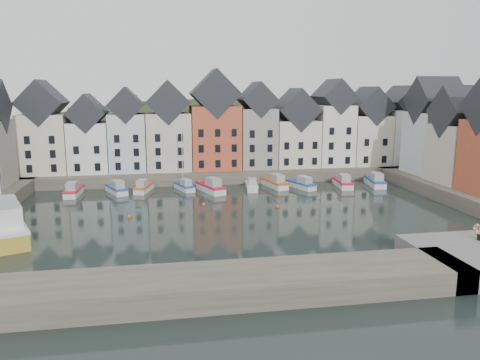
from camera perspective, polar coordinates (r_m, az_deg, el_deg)
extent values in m
plane|color=black|center=(59.43, 0.12, -4.82)|extent=(260.00, 260.00, 0.00)
cube|color=#4D463B|center=(88.20, -3.22, 1.06)|extent=(90.00, 16.00, 2.00)
cube|color=#4D463B|center=(37.54, -9.44, -13.04)|extent=(50.00, 6.00, 2.00)
ellipsoid|color=black|center=(117.83, -4.58, -5.91)|extent=(153.60, 70.40, 64.00)
sphere|color=#173316|center=(107.60, -12.02, 6.77)|extent=(5.77, 5.77, 5.77)
sphere|color=#173316|center=(122.37, 6.78, 7.14)|extent=(5.27, 5.27, 5.27)
sphere|color=#173316|center=(118.40, 10.93, 6.78)|extent=(5.07, 5.07, 5.07)
sphere|color=#173316|center=(114.40, 2.44, 6.79)|extent=(5.01, 5.01, 5.01)
sphere|color=#173316|center=(116.71, -23.64, 5.35)|extent=(3.94, 3.94, 3.94)
sphere|color=#173316|center=(122.93, 8.41, 7.08)|extent=(5.21, 5.21, 5.21)
sphere|color=#173316|center=(115.84, -3.92, 7.08)|extent=(5.45, 5.45, 5.45)
sphere|color=#173316|center=(115.32, 14.75, 6.17)|extent=(4.49, 4.49, 4.49)
cube|color=beige|center=(87.00, -22.61, 4.11)|extent=(7.67, 8.00, 10.07)
cube|color=black|center=(86.55, -22.95, 8.67)|extent=(7.67, 8.16, 7.67)
cube|color=white|center=(85.76, -17.83, 3.85)|extent=(6.56, 8.00, 8.61)
cube|color=black|center=(85.28, -18.07, 7.80)|extent=(6.56, 8.16, 6.56)
cube|color=silver|center=(85.01, -13.49, 4.49)|extent=(6.20, 8.00, 10.02)
cube|color=black|center=(84.55, -13.69, 8.90)|extent=(6.20, 8.16, 6.20)
cube|color=beige|center=(84.84, -8.69, 4.68)|extent=(7.70, 8.00, 10.08)
cube|color=black|center=(84.37, -8.82, 9.37)|extent=(7.70, 8.16, 7.70)
cube|color=#BB5135|center=(85.33, -3.07, 5.23)|extent=(8.69, 8.00, 11.28)
cube|color=black|center=(84.91, -3.12, 10.47)|extent=(8.69, 8.16, 8.69)
cube|color=gray|center=(86.59, 2.02, 5.16)|extent=(6.43, 8.00, 10.78)
cube|color=black|center=(86.16, 2.06, 9.78)|extent=(6.43, 8.16, 6.43)
cube|color=beige|center=(88.48, 6.67, 4.49)|extent=(7.88, 8.00, 8.56)
cube|color=black|center=(88.00, 6.76, 8.52)|extent=(7.88, 8.16, 7.88)
cube|color=white|center=(90.68, 11.16, 5.37)|extent=(6.50, 8.00, 11.27)
cube|color=black|center=(90.29, 11.33, 9.95)|extent=(6.50, 8.16, 6.50)
cube|color=beige|center=(93.50, 15.17, 4.76)|extent=(7.23, 8.00, 9.32)
cube|color=black|center=(93.07, 15.37, 8.71)|extent=(7.23, 8.16, 7.23)
cube|color=white|center=(96.53, 18.90, 5.04)|extent=(6.18, 8.00, 10.32)
cube|color=black|center=(96.14, 19.15, 9.00)|extent=(6.18, 8.16, 6.18)
cube|color=silver|center=(86.31, 22.43, 4.18)|extent=(7.47, 8.00, 10.38)
cube|color=black|center=(85.86, 22.79, 8.93)|extent=(7.62, 8.00, 8.00)
cube|color=beige|center=(79.79, 25.42, 2.91)|extent=(8.14, 8.00, 8.89)
cube|color=black|center=(79.26, 25.81, 7.51)|extent=(8.30, 8.00, 8.00)
sphere|color=#C55617|center=(66.55, -4.46, -2.99)|extent=(0.50, 0.50, 0.50)
sphere|color=#C55617|center=(65.34, 4.57, -3.26)|extent=(0.50, 0.50, 0.50)
sphere|color=#C55617|center=(61.60, -13.35, -4.41)|extent=(0.50, 0.50, 0.50)
cube|color=silver|center=(77.21, -19.59, -1.49)|extent=(2.18, 6.28, 1.13)
cube|color=red|center=(77.08, -19.62, -1.04)|extent=(2.29, 6.41, 0.26)
cube|color=#9BA0A3|center=(76.08, -19.80, -0.72)|extent=(1.57, 2.55, 1.24)
cube|color=silver|center=(76.72, -14.83, -1.29)|extent=(3.99, 6.26, 1.11)
cube|color=#214999|center=(76.60, -14.86, -0.85)|extent=(4.13, 6.42, 0.25)
cube|color=#9BA0A3|center=(75.64, -14.67, -0.53)|extent=(2.23, 2.77, 1.21)
cube|color=silver|center=(77.02, -11.63, -1.12)|extent=(3.18, 6.01, 1.06)
cube|color=#C55617|center=(76.90, -11.64, -0.70)|extent=(3.30, 6.15, 0.24)
cube|color=#9BA0A3|center=(75.98, -11.85, -0.40)|extent=(1.90, 2.58, 1.15)
cube|color=silver|center=(77.12, -6.81, -0.97)|extent=(3.27, 5.59, 0.98)
cube|color=#214999|center=(77.01, -6.82, -0.58)|extent=(3.39, 5.72, 0.22)
cube|color=#9BA0A3|center=(76.17, -6.60, -0.29)|extent=(1.88, 2.43, 1.07)
cylinder|color=silver|center=(76.73, -7.05, 2.79)|extent=(0.13, 0.13, 9.82)
cube|color=silver|center=(75.16, -3.60, -1.16)|extent=(4.23, 7.16, 1.26)
cube|color=red|center=(75.02, -3.61, -0.64)|extent=(4.39, 7.33, 0.29)
cube|color=#9BA0A3|center=(73.97, -3.27, -0.26)|extent=(2.43, 3.12, 1.37)
cube|color=silver|center=(76.91, 1.43, -0.92)|extent=(2.35, 5.75, 1.02)
cube|color=silver|center=(76.80, 1.43, -0.51)|extent=(2.45, 5.87, 0.23)
cube|color=#9BA0A3|center=(75.87, 1.48, -0.22)|extent=(1.57, 2.38, 1.12)
cube|color=silver|center=(78.98, 4.24, -0.58)|extent=(3.32, 6.82, 1.20)
cube|color=#C55617|center=(78.85, 4.25, -0.12)|extent=(3.45, 6.97, 0.27)
cube|color=#9BA0A3|center=(77.86, 4.57, 0.23)|extent=(2.05, 2.89, 1.31)
cube|color=silver|center=(78.60, 7.45, -0.73)|extent=(3.78, 6.22, 1.09)
cube|color=#214999|center=(78.48, 7.46, -0.30)|extent=(3.91, 6.37, 0.25)
cube|color=#9BA0A3|center=(77.67, 7.88, 0.02)|extent=(2.14, 2.73, 1.19)
cube|color=silver|center=(80.92, 12.39, -0.54)|extent=(2.62, 6.57, 1.17)
cube|color=red|center=(80.80, 12.41, -0.09)|extent=(2.74, 6.71, 0.27)
cube|color=#9BA0A3|center=(79.78, 12.61, 0.23)|extent=(1.77, 2.71, 1.28)
cube|color=silver|center=(83.18, 16.11, -0.40)|extent=(3.06, 6.89, 1.22)
cube|color=#214999|center=(83.06, 16.14, 0.05)|extent=(3.19, 7.04, 0.28)
cube|color=#9BA0A3|center=(82.00, 16.36, 0.38)|extent=(1.97, 2.88, 1.33)
cube|color=gold|center=(58.23, -26.64, -5.60)|extent=(7.83, 12.96, 2.10)
cube|color=silver|center=(57.93, -26.74, -4.51)|extent=(7.97, 13.10, 0.32)
cube|color=silver|center=(55.60, -26.65, -3.77)|extent=(4.50, 5.90, 2.31)
cube|color=#9BA0A3|center=(53.69, -26.64, -2.41)|extent=(2.62, 2.85, 1.05)
cylinder|color=silver|center=(59.46, -27.12, -1.87)|extent=(0.17, 0.17, 4.21)
cylinder|color=black|center=(50.51, 27.12, -6.28)|extent=(0.36, 0.36, 0.50)
cylinder|color=black|center=(50.44, 27.14, -5.99)|extent=(0.48, 0.48, 0.08)
cube|color=gray|center=(51.51, 26.85, -5.59)|extent=(0.10, 0.10, 1.10)
torus|color=#E3461A|center=(51.38, 26.91, -5.23)|extent=(0.80, 0.14, 0.80)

